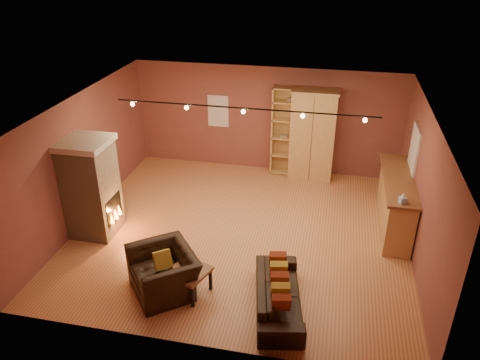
% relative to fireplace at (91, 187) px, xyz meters
% --- Properties ---
extents(floor, '(7.00, 7.00, 0.00)m').
position_rel_fireplace_xyz_m(floor, '(3.04, 0.60, -1.06)').
color(floor, '#AC693D').
rests_on(floor, ground).
extents(ceiling, '(7.00, 7.00, 0.00)m').
position_rel_fireplace_xyz_m(ceiling, '(3.04, 0.60, 1.74)').
color(ceiling, brown).
rests_on(ceiling, back_wall).
extents(back_wall, '(7.00, 0.02, 2.80)m').
position_rel_fireplace_xyz_m(back_wall, '(3.04, 3.85, 0.34)').
color(back_wall, brown).
rests_on(back_wall, floor).
extents(left_wall, '(0.02, 6.50, 2.80)m').
position_rel_fireplace_xyz_m(left_wall, '(-0.46, 0.60, 0.34)').
color(left_wall, brown).
rests_on(left_wall, floor).
extents(right_wall, '(0.02, 6.50, 2.80)m').
position_rel_fireplace_xyz_m(right_wall, '(6.54, 0.60, 0.34)').
color(right_wall, brown).
rests_on(right_wall, floor).
extents(fireplace, '(1.01, 0.98, 2.12)m').
position_rel_fireplace_xyz_m(fireplace, '(0.00, 0.00, 0.00)').
color(fireplace, tan).
rests_on(fireplace, floor).
extents(back_window, '(0.56, 0.04, 0.86)m').
position_rel_fireplace_xyz_m(back_window, '(1.74, 3.83, 0.49)').
color(back_window, silver).
rests_on(back_window, back_wall).
extents(bookcase, '(0.97, 0.38, 2.36)m').
position_rel_fireplace_xyz_m(bookcase, '(3.70, 3.73, 0.14)').
color(bookcase, tan).
rests_on(bookcase, floor).
extents(armoire, '(1.17, 0.66, 2.38)m').
position_rel_fireplace_xyz_m(armoire, '(4.28, 3.55, 0.13)').
color(armoire, tan).
rests_on(armoire, floor).
extents(bar_counter, '(0.66, 2.50, 1.20)m').
position_rel_fireplace_xyz_m(bar_counter, '(6.24, 1.49, -0.45)').
color(bar_counter, tan).
rests_on(bar_counter, floor).
extents(tissue_box, '(0.14, 0.14, 0.21)m').
position_rel_fireplace_xyz_m(tissue_box, '(6.19, 0.43, 0.23)').
color(tissue_box, '#8BBDDF').
rests_on(tissue_box, bar_counter).
extents(right_window, '(0.05, 0.90, 1.00)m').
position_rel_fireplace_xyz_m(right_window, '(6.51, 2.00, 0.59)').
color(right_window, silver).
rests_on(right_window, right_wall).
extents(loveseat, '(0.90, 1.98, 0.79)m').
position_rel_fireplace_xyz_m(loveseat, '(4.14, -1.56, -0.67)').
color(loveseat, black).
rests_on(loveseat, floor).
extents(armchair, '(1.36, 1.43, 1.05)m').
position_rel_fireplace_xyz_m(armchair, '(2.09, -1.51, -0.53)').
color(armchair, black).
rests_on(armchair, floor).
extents(coffee_table, '(0.82, 0.82, 0.49)m').
position_rel_fireplace_xyz_m(coffee_table, '(2.55, -1.49, -0.65)').
color(coffee_table, brown).
rests_on(coffee_table, floor).
extents(track_rail, '(5.20, 0.09, 0.13)m').
position_rel_fireplace_xyz_m(track_rail, '(3.04, 0.80, 1.63)').
color(track_rail, black).
rests_on(track_rail, ceiling).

